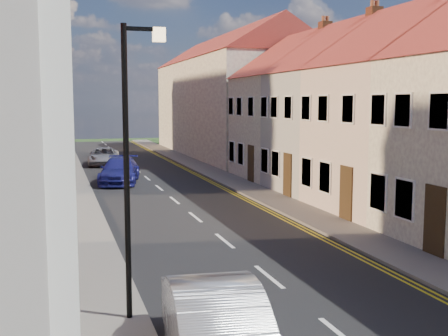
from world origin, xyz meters
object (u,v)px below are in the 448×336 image
lamppost (131,154)px  car_far (120,171)px  car_distant (104,156)px  car_mid (219,331)px

lamppost → car_far: bearing=84.4°
lamppost → car_distant: lamppost is taller
car_mid → car_distant: bearing=93.7°
lamppost → car_mid: size_ratio=1.34×
car_mid → car_distant: car_mid is taller
car_mid → car_far: car_mid is taller
car_distant → car_far: bearing=-83.3°
lamppost → car_mid: bearing=-67.7°
lamppost → car_distant: 30.20m
car_far → car_mid: bearing=-80.1°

